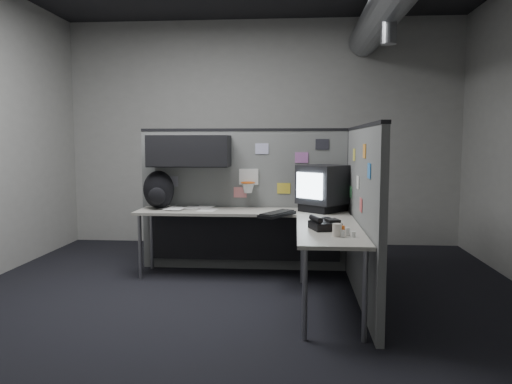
# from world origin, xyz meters

# --- Properties ---
(room) EXTENTS (5.62, 5.62, 3.22)m
(room) POSITION_xyz_m (0.56, 0.00, 2.10)
(room) COLOR black
(room) RESTS_ON ground
(partition_back) EXTENTS (2.44, 0.42, 1.63)m
(partition_back) POSITION_xyz_m (-0.25, 1.23, 1.00)
(partition_back) COLOR slate
(partition_back) RESTS_ON ground
(partition_right) EXTENTS (0.07, 2.23, 1.63)m
(partition_right) POSITION_xyz_m (1.10, 0.22, 0.82)
(partition_right) COLOR slate
(partition_right) RESTS_ON ground
(desk) EXTENTS (2.31, 2.11, 0.73)m
(desk) POSITION_xyz_m (0.15, 0.70, 0.61)
(desk) COLOR #A6A396
(desk) RESTS_ON ground
(monitor) EXTENTS (0.62, 0.62, 0.50)m
(monitor) POSITION_xyz_m (0.78, 0.99, 0.99)
(monitor) COLOR black
(monitor) RESTS_ON desk
(keyboard) EXTENTS (0.39, 0.51, 0.04)m
(keyboard) POSITION_xyz_m (0.30, 0.60, 0.75)
(keyboard) COLOR black
(keyboard) RESTS_ON desk
(mouse) EXTENTS (0.28, 0.30, 0.05)m
(mouse) POSITION_xyz_m (0.77, 0.25, 0.75)
(mouse) COLOR black
(mouse) RESTS_ON desk
(phone) EXTENTS (0.29, 0.30, 0.12)m
(phone) POSITION_xyz_m (0.73, -0.15, 0.77)
(phone) COLOR black
(phone) RESTS_ON desk
(bottles) EXTENTS (0.13, 0.14, 0.07)m
(bottles) POSITION_xyz_m (0.89, -0.43, 0.76)
(bottles) COLOR silver
(bottles) RESTS_ON desk
(cup) EXTENTS (0.10, 0.10, 0.10)m
(cup) POSITION_xyz_m (0.82, -0.46, 0.78)
(cup) COLOR beige
(cup) RESTS_ON desk
(papers) EXTENTS (0.74, 0.51, 0.02)m
(papers) POSITION_xyz_m (-0.74, 1.08, 0.74)
(papers) COLOR white
(papers) RESTS_ON desk
(backpack) EXTENTS (0.40, 0.38, 0.43)m
(backpack) POSITION_xyz_m (-1.05, 1.06, 0.94)
(backpack) COLOR black
(backpack) RESTS_ON desk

